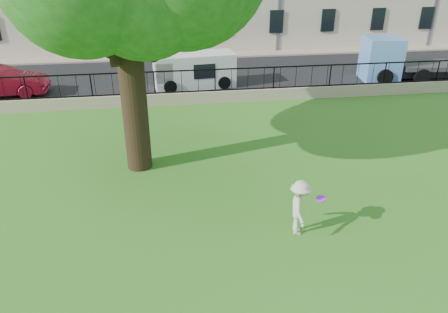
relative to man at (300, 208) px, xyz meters
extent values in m
plane|color=#30741B|center=(-0.88, -0.66, -0.81)|extent=(120.00, 120.00, 0.00)
cube|color=gray|center=(-0.88, 11.34, -0.51)|extent=(50.00, 0.40, 0.60)
cube|color=black|center=(-0.88, 11.34, -0.18)|extent=(50.00, 0.05, 0.06)
cube|color=black|center=(-0.88, 11.34, 0.89)|extent=(50.00, 0.05, 0.06)
cube|color=black|center=(-0.88, 16.04, -0.81)|extent=(60.00, 9.00, 0.01)
cube|color=gray|center=(-0.88, 21.24, -0.75)|extent=(60.00, 1.40, 0.12)
cylinder|color=black|center=(-4.49, 4.72, 1.60)|extent=(0.88, 0.88, 4.82)
imported|color=beige|center=(0.00, 0.00, 0.00)|extent=(0.77, 1.14, 1.62)
cylinder|color=#A427E2|center=(0.54, -0.11, 0.31)|extent=(0.28, 0.29, 0.12)
imported|color=maroon|center=(-11.88, 13.99, -0.04)|extent=(4.73, 1.75, 1.55)
cube|color=silver|center=(-1.68, 14.21, 0.12)|extent=(4.57, 2.18, 1.85)
cube|color=#6198E4|center=(11.12, 13.74, 0.43)|extent=(6.11, 2.81, 2.47)
camera|label=1|loc=(-3.52, -9.67, 6.52)|focal=35.00mm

